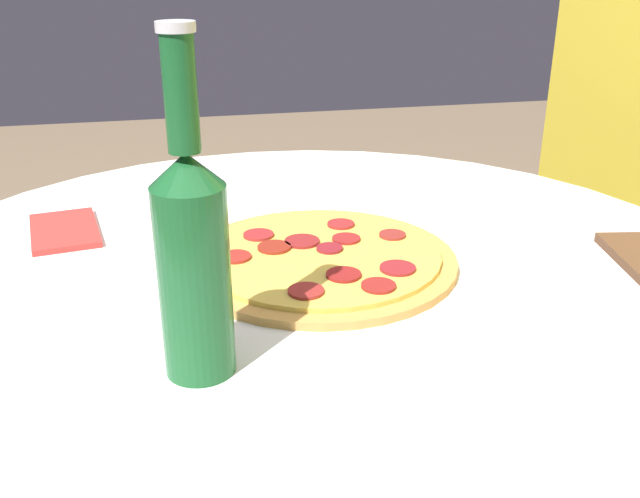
{
  "coord_description": "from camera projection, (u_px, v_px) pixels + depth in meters",
  "views": [
    {
      "loc": [
        0.76,
        -0.15,
        1.05
      ],
      "look_at": [
        -0.01,
        0.02,
        0.72
      ],
      "focal_mm": 40.0,
      "sensor_mm": 36.0,
      "label": 1
    }
  ],
  "objects": [
    {
      "name": "table",
      "position": [
        310.0,
        373.0,
        0.91
      ],
      "size": [
        1.07,
        1.07,
        0.7
      ],
      "color": "white",
      "rests_on": "ground_plane"
    },
    {
      "name": "pizza",
      "position": [
        320.0,
        258.0,
        0.86
      ],
      "size": [
        0.33,
        0.33,
        0.02
      ],
      "color": "#C68E47",
      "rests_on": "table"
    },
    {
      "name": "beer_bottle",
      "position": [
        193.0,
        254.0,
        0.6
      ],
      "size": [
        0.06,
        0.06,
        0.3
      ],
      "color": "#195628",
      "rests_on": "table"
    },
    {
      "name": "napkin",
      "position": [
        64.0,
        230.0,
        0.95
      ],
      "size": [
        0.15,
        0.11,
        0.01
      ],
      "color": "red",
      "rests_on": "table"
    }
  ]
}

